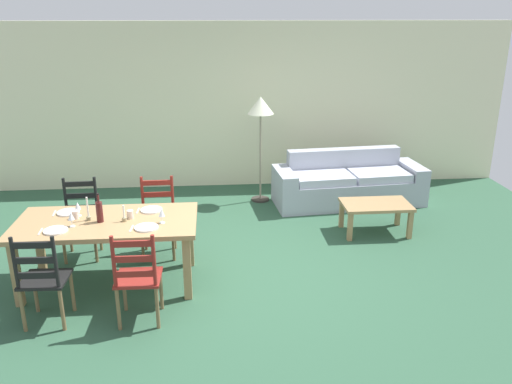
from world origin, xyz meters
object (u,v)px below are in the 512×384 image
object	(u,v)px
dining_table	(107,228)
dining_chair_near_right	(138,278)
coffee_table	(376,208)
standing_lamp	(261,112)
dining_chair_far_right	(158,217)
dining_chair_far_left	(81,219)
wine_glass_near_left	(71,216)
wine_glass_far_left	(78,206)
coffee_cup_secondary	(75,215)
coffee_cup_primary	(130,214)
dining_chair_near_left	(43,279)
wine_bottle	(99,211)
wine_glass_near_right	(162,213)
couch	(347,184)

from	to	relation	value
dining_table	dining_chair_near_right	distance (m)	0.91
coffee_table	standing_lamp	bearing A→B (deg)	135.40
dining_chair_near_right	dining_chair_far_right	xyz separation A→B (m)	(0.05, 1.52, 0.00)
dining_table	dining_chair_far_left	world-z (taller)	dining_chair_far_left
coffee_table	wine_glass_near_left	bearing A→B (deg)	-160.57
dining_chair_near_right	coffee_table	bearing A→B (deg)	33.67
wine_glass_far_left	coffee_cup_secondary	xyz separation A→B (m)	(-0.01, -0.08, -0.07)
dining_chair_far_left	wine_glass_far_left	size ratio (longest dim) A/B	5.96
dining_table	coffee_cup_secondary	xyz separation A→B (m)	(-0.33, 0.07, 0.13)
coffee_cup_primary	coffee_table	world-z (taller)	coffee_cup_primary
dining_chair_near_right	dining_chair_far_left	size ratio (longest dim) A/B	1.00
wine_glass_near_left	coffee_table	size ratio (longest dim) A/B	0.18
dining_chair_near_right	coffee_table	distance (m)	3.47
wine_glass_far_left	dining_chair_near_left	bearing A→B (deg)	-99.63
dining_chair_near_right	wine_bottle	distance (m)	0.97
dining_chair_near_left	wine_glass_near_right	bearing A→B (deg)	30.25
dining_chair_near_left	wine_glass_near_left	xyz separation A→B (m)	(0.15, 0.60, 0.38)
dining_chair_near_right	wine_glass_near_left	xyz separation A→B (m)	(-0.72, 0.65, 0.38)
dining_chair_far_left	coffee_cup_secondary	size ratio (longest dim) A/B	10.67
wine_glass_near_right	wine_glass_near_left	bearing A→B (deg)	-178.91
coffee_cup_secondary	dining_chair_near_right	bearing A→B (deg)	-49.47
dining_chair_near_left	wine_bottle	bearing A→B (deg)	59.49
dining_chair_near_left	standing_lamp	distance (m)	4.14
wine_bottle	wine_glass_far_left	size ratio (longest dim) A/B	1.96
wine_glass_far_left	coffee_table	bearing A→B (deg)	15.22
wine_bottle	dining_table	bearing A→B (deg)	34.30
coffee_cup_primary	standing_lamp	bearing A→B (deg)	56.94
wine_glass_near_right	coffee_table	xyz separation A→B (m)	(2.70, 1.26, -0.51)
coffee_cup_primary	coffee_cup_secondary	world-z (taller)	same
dining_table	dining_chair_far_right	bearing A→B (deg)	57.67
wine_glass_near_left	dining_table	bearing A→B (deg)	23.87
wine_glass_near_left	coffee_cup_secondary	world-z (taller)	wine_glass_near_left
coffee_cup_primary	standing_lamp	size ratio (longest dim) A/B	0.05
dining_chair_far_left	coffee_cup_secondary	bearing A→B (deg)	-79.28
wine_glass_near_right	coffee_table	world-z (taller)	wine_glass_near_right
dining_table	wine_bottle	xyz separation A→B (m)	(-0.05, -0.03, 0.20)
wine_glass_near_right	coffee_cup_secondary	distance (m)	0.95
wine_glass_near_left	dining_chair_near_right	bearing A→B (deg)	-41.91
dining_chair_near_left	coffee_cup_secondary	size ratio (longest dim) A/B	10.67
dining_chair_near_left	wine_bottle	distance (m)	0.91
dining_chair_far_right	wine_glass_near_right	xyz separation A→B (m)	(0.14, -0.85, 0.38)
wine_glass_near_right	wine_glass_far_left	world-z (taller)	same
dining_chair_near_left	coffee_cup_primary	xyz separation A→B (m)	(0.72, 0.78, 0.32)
dining_chair_near_right	standing_lamp	distance (m)	3.75
dining_chair_near_left	wine_glass_far_left	size ratio (longest dim) A/B	5.96
dining_table	wine_glass_near_right	bearing A→B (deg)	-11.48
wine_glass_near_left	wine_bottle	bearing A→B (deg)	21.68
dining_chair_near_right	standing_lamp	size ratio (longest dim) A/B	0.59
coffee_cup_secondary	couch	bearing A→B (deg)	32.67
couch	coffee_table	bearing A→B (deg)	-86.42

